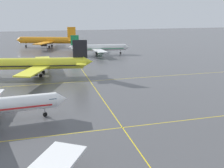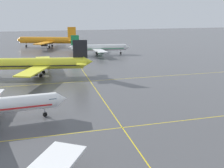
% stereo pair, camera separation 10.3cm
% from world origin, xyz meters
% --- Properties ---
extents(airliner_third_row, '(39.92, 33.97, 12.45)m').
position_xyz_m(airliner_third_row, '(-16.62, 83.19, 4.25)').
color(airliner_third_row, yellow).
rests_on(airliner_third_row, ground).
extents(airliner_far_left_stand, '(32.55, 27.90, 10.12)m').
position_xyz_m(airliner_far_left_stand, '(14.22, 123.18, 3.45)').
color(airliner_far_left_stand, white).
rests_on(airliner_far_left_stand, ground).
extents(airliner_far_right_stand, '(39.23, 33.57, 12.54)m').
position_xyz_m(airliner_far_right_stand, '(-10.98, 158.59, 4.28)').
color(airliner_far_right_stand, orange).
rests_on(airliner_far_right_stand, ground).
extents(taxiway_markings, '(142.02, 120.31, 0.01)m').
position_xyz_m(taxiway_markings, '(0.00, 34.46, 0.00)').
color(taxiway_markings, yellow).
rests_on(taxiway_markings, ground).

